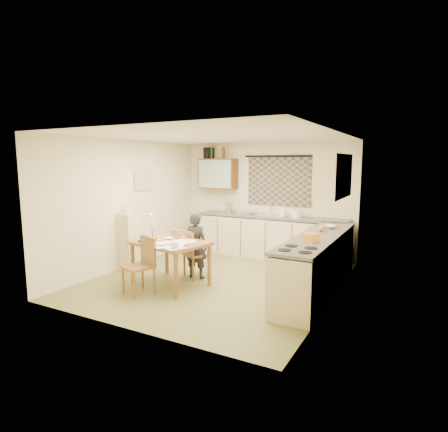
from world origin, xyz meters
The scene contains 44 objects.
floor centered at (0.00, 0.00, -0.01)m, with size 4.00×4.50×0.02m, color olive.
ceiling centered at (0.00, 0.00, 2.51)m, with size 4.00×4.50×0.02m, color white.
wall_back centered at (0.00, 2.26, 1.25)m, with size 4.00×0.02×2.50m, color beige.
wall_front centered at (0.00, -2.26, 1.25)m, with size 4.00×0.02×2.50m, color beige.
wall_left centered at (-2.01, 0.00, 1.25)m, with size 0.02×4.50×2.50m, color beige.
wall_right centered at (2.01, 0.00, 1.25)m, with size 0.02×4.50×2.50m, color beige.
window_blind centered at (0.30, 2.22, 1.65)m, with size 1.45×0.03×1.05m, color navy.
curtain_rod centered at (0.30, 2.20, 2.20)m, with size 0.04×0.04×1.60m, color black.
wall_cabinet centered at (-1.15, 2.08, 1.80)m, with size 0.90×0.34×0.70m, color #573012.
wall_cabinet_glass centered at (-1.15, 1.91, 1.80)m, with size 0.84×0.02×0.64m, color #99B2A5.
upper_cabinet_right centered at (1.83, 0.55, 1.85)m, with size 0.34×1.30×0.70m, color beige.
framed_print centered at (-1.97, 0.40, 1.70)m, with size 0.04×0.50×0.40m, color beige.
print_canvas centered at (-1.95, 0.40, 1.70)m, with size 0.01×0.42×0.32m, color silver.
counter_back centered at (0.23, 1.95, 0.45)m, with size 3.30×0.62×0.92m.
counter_right centered at (1.70, 0.24, 0.45)m, with size 0.62×2.95×0.92m.
stove centered at (1.70, -0.83, 0.46)m, with size 0.59×0.59×0.92m.
sink centered at (0.20, 1.95, 0.88)m, with size 0.55×0.45×0.10m, color silver.
tap centered at (0.16, 2.13, 1.06)m, with size 0.03×0.03×0.28m, color silver.
dish_rack centered at (-0.35, 1.95, 0.95)m, with size 0.35×0.30×0.06m, color silver.
kettle centered at (-0.78, 1.95, 1.04)m, with size 0.18×0.18×0.24m, color silver.
mixing_bowl centered at (0.81, 1.95, 1.00)m, with size 0.24×0.24×0.16m, color white.
soap_bottle centered at (0.50, 2.00, 1.02)m, with size 0.10×0.10×0.20m, color white.
bowl centered at (1.70, 0.98, 0.95)m, with size 0.27×0.27×0.06m, color white.
orange_bag centered at (1.70, -0.26, 0.98)m, with size 0.22×0.16×0.12m, color orange.
fruit_orange centered at (1.65, 0.61, 0.97)m, with size 0.10×0.10×0.10m, color orange.
speaker centered at (-1.40, 2.08, 2.28)m, with size 0.16×0.20×0.26m, color black.
bottle_green centered at (-1.34, 2.08, 2.28)m, with size 0.07×0.07×0.26m, color #195926.
bottle_brown centered at (-1.00, 2.08, 2.28)m, with size 0.07×0.07×0.26m, color #573012.
dining_table centered at (-0.56, -0.61, 0.38)m, with size 1.32×1.09×0.75m.
chair_far centered at (-0.43, -0.03, 0.27)m, with size 0.53×0.53×0.87m.
chair_near centered at (-0.74, -1.19, 0.28)m, with size 0.52×0.52×0.91m.
person centered at (-0.40, -0.07, 0.59)m, with size 0.46×0.32×1.19m, color black.
shelf_stand centered at (-1.84, -0.25, 0.55)m, with size 0.32×0.30×1.10m, color beige.
lampshade centered at (-1.84, -0.25, 1.21)m, with size 0.20×0.20×0.22m, color beige.
letter_rack centered at (-0.59, -0.37, 0.83)m, with size 0.22×0.10×0.16m, color brown.
mug centered at (-0.18, -1.00, 0.80)m, with size 0.13×0.13×0.09m, color white.
magazine centered at (-1.04, -0.74, 0.76)m, with size 0.24×0.31×0.03m, color maroon.
book centered at (-0.96, -0.62, 0.76)m, with size 0.31×0.33×0.02m, color orange.
orange_box centered at (-0.90, -0.84, 0.77)m, with size 0.12×0.08×0.04m, color orange.
eyeglasses centered at (-0.50, -0.93, 0.76)m, with size 0.13×0.04×0.02m, color black.
candle_holder centered at (-1.04, -0.47, 0.84)m, with size 0.06×0.06×0.18m, color silver.
candle centered at (-1.04, -0.44, 1.04)m, with size 0.02×0.02×0.22m, color white.
candle_flame centered at (-1.07, -0.47, 1.16)m, with size 0.02×0.02×0.02m, color #FFCC66.
papers centered at (-0.45, -0.62, 0.76)m, with size 0.84×1.06×0.02m.
Camera 1 is at (3.14, -5.58, 2.07)m, focal length 30.00 mm.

